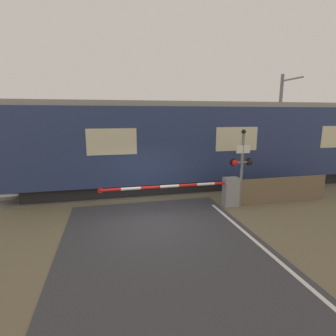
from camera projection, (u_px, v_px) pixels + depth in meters
ground_plane at (153, 220)px, 9.38m from camera, size 80.00×80.00×0.00m
track_bed at (139, 189)px, 13.21m from camera, size 36.00×3.20×0.13m
train at (223, 144)px, 13.75m from camera, size 20.86×2.98×4.31m
crossing_barrier at (221, 191)px, 10.67m from camera, size 5.60×0.44×1.19m
signal_post at (242, 163)px, 10.55m from camera, size 0.98×0.26×3.15m
catenary_pole at (279, 122)px, 16.63m from camera, size 0.20×1.90×6.16m
roadside_fence at (282, 190)px, 11.21m from camera, size 4.24×0.06×1.10m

